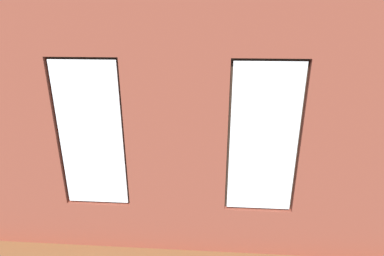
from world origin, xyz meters
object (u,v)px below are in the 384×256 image
(potted_plant_near_tv, at_px, (66,155))
(cup_ceramic, at_px, (176,154))
(potted_plant_between_couches, at_px, (281,188))
(potted_plant_corner_near_left, at_px, (296,117))
(media_console, at_px, (66,146))
(remote_black, at_px, (190,151))
(table_plant_small, at_px, (204,152))
(candle_jar, at_px, (218,150))
(tv_flatscreen, at_px, (62,119))
(potted_plant_beside_window_right, at_px, (70,191))
(potted_plant_corner_far_left, at_px, (364,197))
(couch_left, at_px, (320,167))
(potted_plant_foreground_right, at_px, (102,108))
(coffee_table, at_px, (198,156))
(potted_plant_by_left_couch, at_px, (283,133))
(couch_by_window, at_px, (190,200))
(potted_plant_mid_room_small, at_px, (219,134))

(potted_plant_near_tv, bearing_deg, cup_ceramic, -167.97)
(potted_plant_between_couches, height_order, potted_plant_corner_near_left, potted_plant_corner_near_left)
(media_console, bearing_deg, cup_ceramic, 166.61)
(cup_ceramic, xyz_separation_m, remote_black, (-0.27, -0.23, -0.04))
(table_plant_small, distance_m, remote_black, 0.39)
(candle_jar, bearing_deg, tv_flatscreen, -5.80)
(potted_plant_beside_window_right, bearing_deg, media_console, -62.79)
(candle_jar, bearing_deg, potted_plant_corner_far_left, 139.00)
(couch_left, bearing_deg, candle_jar, -107.63)
(candle_jar, bearing_deg, potted_plant_foreground_right, -32.12)
(media_console, height_order, potted_plant_near_tv, potted_plant_near_tv)
(coffee_table, height_order, remote_black, remote_black)
(potted_plant_by_left_couch, bearing_deg, couch_by_window, 53.58)
(candle_jar, height_order, potted_plant_between_couches, potted_plant_between_couches)
(couch_by_window, distance_m, potted_plant_mid_room_small, 2.58)
(potted_plant_foreground_right, bearing_deg, remote_black, 141.66)
(couch_by_window, distance_m, couch_left, 2.76)
(potted_plant_foreground_right, bearing_deg, potted_plant_mid_room_small, 159.28)
(table_plant_small, distance_m, potted_plant_corner_near_left, 3.37)
(couch_by_window, height_order, couch_left, same)
(couch_left, bearing_deg, tv_flatscreen, -103.26)
(cup_ceramic, relative_size, potted_plant_mid_room_small, 0.15)
(coffee_table, bearing_deg, potted_plant_corner_near_left, -138.80)
(potted_plant_between_couches, distance_m, potted_plant_by_left_couch, 2.79)
(candle_jar, height_order, potted_plant_by_left_couch, potted_plant_by_left_couch)
(couch_by_window, bearing_deg, couch_left, -151.97)
(coffee_table, height_order, potted_plant_mid_room_small, potted_plant_mid_room_small)
(potted_plant_foreground_right, distance_m, potted_plant_mid_room_small, 3.46)
(couch_left, relative_size, table_plant_small, 10.98)
(coffee_table, bearing_deg, couch_left, 172.95)
(potted_plant_foreground_right, bearing_deg, table_plant_small, 141.77)
(coffee_table, bearing_deg, table_plant_small, 132.17)
(media_console, distance_m, potted_plant_foreground_right, 1.74)
(potted_plant_by_left_couch, bearing_deg, table_plant_small, 34.69)
(cup_ceramic, bearing_deg, potted_plant_corner_far_left, 152.36)
(potted_plant_mid_room_small, bearing_deg, potted_plant_corner_far_left, 128.45)
(cup_ceramic, distance_m, remote_black, 0.36)
(potted_plant_near_tv, bearing_deg, potted_plant_by_left_couch, -158.97)
(coffee_table, xyz_separation_m, potted_plant_corner_far_left, (-2.53, 1.69, 0.21))
(couch_by_window, bearing_deg, tv_flatscreen, -34.63)
(couch_by_window, bearing_deg, media_console, -34.59)
(cup_ceramic, height_order, potted_plant_near_tv, potted_plant_near_tv)
(remote_black, height_order, potted_plant_mid_room_small, potted_plant_mid_room_small)
(candle_jar, xyz_separation_m, potted_plant_foreground_right, (3.20, -2.01, 0.27))
(potted_plant_between_couches, bearing_deg, media_console, -24.69)
(table_plant_small, height_order, remote_black, table_plant_small)
(potted_plant_near_tv, distance_m, potted_plant_corner_near_left, 5.78)
(media_console, relative_size, potted_plant_between_couches, 1.33)
(candle_jar, xyz_separation_m, potted_plant_beside_window_right, (2.38, 1.84, 0.03))
(candle_jar, height_order, media_console, media_console)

